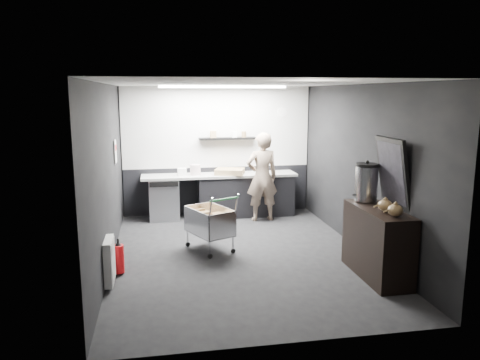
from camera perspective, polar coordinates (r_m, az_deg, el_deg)
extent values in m
plane|color=black|center=(7.61, 0.02, -9.08)|extent=(5.50, 5.50, 0.00)
plane|color=silver|center=(7.16, 0.02, 11.71)|extent=(5.50, 5.50, 0.00)
plane|color=black|center=(9.96, -2.78, 3.59)|extent=(5.50, 0.00, 5.50)
plane|color=black|center=(4.64, 6.04, -4.57)|extent=(5.50, 0.00, 5.50)
plane|color=black|center=(7.19, -15.87, 0.50)|extent=(0.00, 5.50, 5.50)
plane|color=black|center=(7.86, 14.52, 1.40)|extent=(0.00, 5.50, 5.50)
cube|color=silver|center=(9.89, -2.79, 6.46)|extent=(3.95, 0.02, 1.70)
cube|color=black|center=(10.07, -2.72, -1.23)|extent=(3.95, 0.02, 1.00)
cube|color=black|center=(9.83, -1.54, 5.09)|extent=(1.20, 0.22, 0.04)
cylinder|color=white|center=(10.14, 5.15, 8.22)|extent=(0.20, 0.03, 0.20)
cube|color=silver|center=(8.44, -14.96, 3.36)|extent=(0.02, 0.30, 0.40)
cube|color=red|center=(8.43, -14.95, 3.83)|extent=(0.02, 0.22, 0.10)
cube|color=white|center=(6.57, -15.65, -9.47)|extent=(0.10, 0.50, 0.60)
cube|color=white|center=(8.99, -2.10, 11.28)|extent=(2.40, 0.20, 0.04)
cube|color=black|center=(9.88, 0.68, -1.90)|extent=(2.00, 0.56, 0.85)
cube|color=#A7A7A3|center=(9.70, -2.51, 0.57)|extent=(3.20, 0.60, 0.05)
cube|color=#9EA0A5|center=(9.71, -9.23, -2.26)|extent=(0.60, 0.58, 0.85)
cube|color=black|center=(9.34, -9.26, -0.54)|extent=(0.56, 0.02, 0.10)
imported|color=#C0AF98|center=(9.40, 2.70, 0.38)|extent=(0.69, 0.49, 1.79)
cube|color=silver|center=(7.76, -3.70, -6.43)|extent=(0.81, 0.94, 0.02)
cube|color=silver|center=(7.68, -5.58, -5.06)|extent=(0.35, 0.74, 0.42)
cube|color=silver|center=(7.73, -1.88, -4.91)|extent=(0.35, 0.74, 0.42)
cube|color=silver|center=(7.33, -3.38, -5.80)|extent=(0.48, 0.24, 0.42)
cube|color=silver|center=(8.08, -4.04, -4.26)|extent=(0.48, 0.24, 0.42)
cylinder|color=silver|center=(7.44, -5.07, -8.28)|extent=(0.02, 0.02, 0.28)
cylinder|color=silver|center=(7.48, -1.69, -8.12)|extent=(0.02, 0.02, 0.28)
cylinder|color=silver|center=(8.12, -5.53, -6.65)|extent=(0.02, 0.02, 0.28)
cylinder|color=silver|center=(8.16, -2.44, -6.52)|extent=(0.02, 0.02, 0.28)
cylinder|color=green|center=(7.16, -3.36, -2.49)|extent=(0.48, 0.25, 0.03)
cube|color=olive|center=(7.78, -4.63, -4.94)|extent=(0.32, 0.35, 0.36)
cube|color=olive|center=(7.62, -2.63, -5.41)|extent=(0.30, 0.33, 0.32)
cylinder|color=black|center=(7.48, -5.05, -9.17)|extent=(0.08, 0.06, 0.08)
cylinder|color=black|center=(8.16, -5.52, -7.48)|extent=(0.08, 0.06, 0.08)
cylinder|color=black|center=(7.52, -1.69, -9.00)|extent=(0.08, 0.06, 0.08)
cylinder|color=black|center=(8.20, -2.44, -7.34)|extent=(0.08, 0.06, 0.08)
cube|color=black|center=(6.88, 16.38, -7.36)|extent=(0.49, 1.31, 0.98)
cylinder|color=silver|center=(7.07, 15.14, -0.41)|extent=(0.33, 0.33, 0.50)
cylinder|color=black|center=(7.03, 15.24, 1.78)|extent=(0.33, 0.33, 0.04)
sphere|color=black|center=(7.02, 15.26, 2.13)|extent=(0.05, 0.05, 0.05)
ellipsoid|color=brown|center=(6.59, 17.27, -2.97)|extent=(0.20, 0.20, 0.16)
ellipsoid|color=brown|center=(6.35, 18.40, -3.53)|extent=(0.20, 0.20, 0.16)
cube|color=black|center=(6.79, 18.16, 0.86)|extent=(0.22, 0.76, 0.98)
cube|color=black|center=(6.78, 17.97, 0.85)|extent=(0.16, 0.66, 0.84)
cylinder|color=red|center=(6.97, -14.56, -9.29)|extent=(0.15, 0.15, 0.41)
cone|color=black|center=(6.90, -14.65, -7.50)|extent=(0.10, 0.10, 0.06)
cylinder|color=black|center=(6.89, -14.66, -7.18)|extent=(0.03, 0.03, 0.06)
cube|color=#95794F|center=(9.67, -1.26, 1.04)|extent=(0.68, 0.59, 0.11)
cylinder|color=beige|center=(9.63, -5.47, 1.25)|extent=(0.21, 0.21, 0.21)
cube|color=white|center=(9.56, -7.09, 0.98)|extent=(0.19, 0.15, 0.15)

